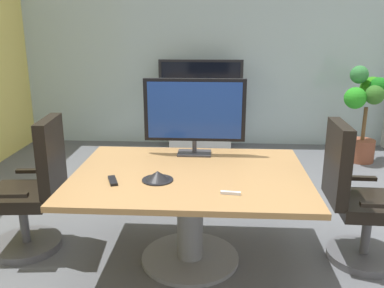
% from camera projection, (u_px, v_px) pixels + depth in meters
% --- Properties ---
extents(ground_plane, '(7.60, 7.60, 0.00)m').
position_uv_depth(ground_plane, '(191.00, 252.00, 3.32)').
color(ground_plane, '#515459').
extents(wall_back_glass_partition, '(5.51, 0.10, 2.71)m').
position_uv_depth(wall_back_glass_partition, '(205.00, 55.00, 6.11)').
color(wall_back_glass_partition, '#9EB2B7').
rests_on(wall_back_glass_partition, ground).
extents(conference_table, '(1.72, 1.29, 0.72)m').
position_uv_depth(conference_table, '(190.00, 196.00, 3.07)').
color(conference_table, olive).
rests_on(conference_table, ground).
extents(office_chair_left, '(0.61, 0.59, 1.09)m').
position_uv_depth(office_chair_left, '(33.00, 196.00, 3.27)').
color(office_chair_left, '#4C4C51').
rests_on(office_chair_left, ground).
extents(office_chair_right, '(0.60, 0.58, 1.09)m').
position_uv_depth(office_chair_right, '(357.00, 205.00, 3.11)').
color(office_chair_right, '#4C4C51').
rests_on(office_chair_right, ground).
extents(tv_monitor, '(0.84, 0.18, 0.64)m').
position_uv_depth(tv_monitor, '(195.00, 112.00, 3.38)').
color(tv_monitor, '#333338').
rests_on(tv_monitor, conference_table).
extents(wall_display_unit, '(1.20, 0.36, 1.31)m').
position_uv_depth(wall_display_unit, '(200.00, 119.00, 6.02)').
color(wall_display_unit, '#B7BABC').
rests_on(wall_display_unit, ground).
extents(potted_plant, '(0.58, 0.53, 1.28)m').
position_uv_depth(potted_plant, '(366.00, 106.00, 5.38)').
color(potted_plant, brown).
rests_on(potted_plant, ground).
extents(conference_phone, '(0.22, 0.22, 0.07)m').
position_uv_depth(conference_phone, '(158.00, 176.00, 2.87)').
color(conference_phone, black).
rests_on(conference_phone, conference_table).
extents(remote_control, '(0.11, 0.18, 0.02)m').
position_uv_depth(remote_control, '(113.00, 181.00, 2.85)').
color(remote_control, black).
rests_on(remote_control, conference_table).
extents(whiteboard_marker, '(0.13, 0.03, 0.02)m').
position_uv_depth(whiteboard_marker, '(231.00, 193.00, 2.64)').
color(whiteboard_marker, silver).
rests_on(whiteboard_marker, conference_table).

